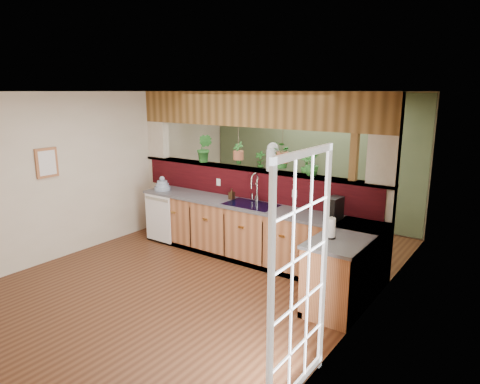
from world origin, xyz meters
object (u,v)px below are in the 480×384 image
Objects in this scene: coffee_maker at (333,210)px; paper_towel at (331,228)px; faucet at (255,186)px; glass_jar at (273,157)px; dish_stack at (162,186)px; soap_dispenser at (232,194)px; shelving_console at (285,195)px.

coffee_maker is 0.75m from paper_towel.
faucet is 0.54m from glass_jar.
glass_jar is at bearing 12.94° from dish_stack.
soap_dispenser is 0.90m from glass_jar.
glass_jar is at bearing 51.99° from faucet.
paper_towel reaches higher than shelving_console.
dish_stack is at bearing -173.92° from coffee_maker.
glass_jar is at bearing -59.80° from shelving_console.
dish_stack is 1.60× the size of soap_dispenser.
coffee_maker is at bearing 0.72° from dish_stack.
faucet is 1.07× the size of glass_jar.
shelving_console is at bearing 107.04° from faucet.
glass_jar reaches higher than soap_dispenser.
coffee_maker is at bearing -18.83° from glass_jar.
paper_towel is 0.60× the size of glass_jar.
faucet reaches higher than soap_dispenser.
glass_jar is at bearing 143.21° from paper_towel.
faucet is at bearing -66.14° from shelving_console.
dish_stack is at bearing -109.31° from shelving_console.
dish_stack is 1.07× the size of paper_towel.
glass_jar is 0.33× the size of shelving_console.
coffee_maker is (3.19, 0.04, 0.07)m from dish_stack.
coffee_maker is at bearing -4.14° from soap_dispenser.
dish_stack is 0.21× the size of shelving_console.
paper_towel is (1.65, -0.89, -0.13)m from faucet.
dish_stack reaches higher than soap_dispenser.
paper_towel reaches higher than dish_stack.
faucet is 1.66× the size of dish_stack.
coffee_maker reaches higher than shelving_console.
faucet is 1.50× the size of coffee_maker.
faucet is at bearing 151.75° from paper_towel.
shelving_console is at bearing 127.45° from paper_towel.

